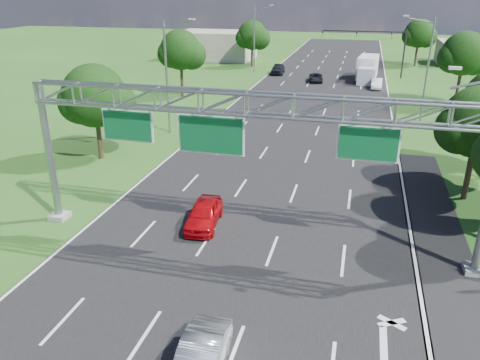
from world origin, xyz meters
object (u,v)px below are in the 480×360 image
(traffic_signal, at_px, (380,42))
(box_truck, at_px, (367,69))
(red_coupe, at_px, (204,214))
(sign_gantry, at_px, (247,116))

(traffic_signal, distance_m, box_truck, 4.78)
(traffic_signal, bearing_deg, red_coupe, -100.93)
(traffic_signal, height_order, box_truck, traffic_signal)
(red_coupe, distance_m, box_truck, 49.58)
(sign_gantry, height_order, box_truck, sign_gantry)
(sign_gantry, relative_size, red_coupe, 5.65)
(traffic_signal, bearing_deg, box_truck, -116.92)
(sign_gantry, bearing_deg, red_coupe, 154.65)
(sign_gantry, xyz_separation_m, traffic_signal, (7.15, 53.00, -1.72))
(traffic_signal, relative_size, red_coupe, 2.93)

